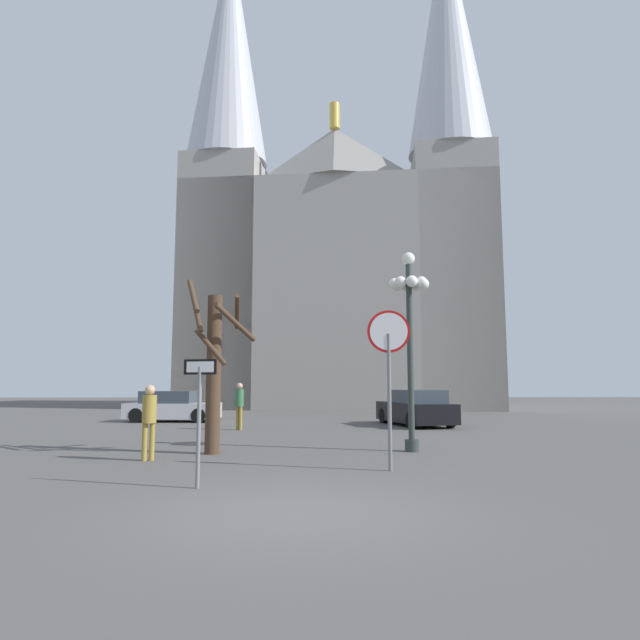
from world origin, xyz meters
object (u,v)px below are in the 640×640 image
(cathedral, at_px, (339,251))
(one_way_arrow_sign, at_px, (199,405))
(parked_car_far_silver, at_px, (172,407))
(stop_sign, at_px, (389,355))
(street_lamp, at_px, (409,316))
(bare_tree, at_px, (214,364))
(pedestrian_standing, at_px, (149,415))
(pedestrian_walking, at_px, (239,401))
(parked_car_near_black, at_px, (415,409))

(cathedral, xyz_separation_m, one_way_arrow_sign, (-4.43, -30.60, -10.19))
(one_way_arrow_sign, xyz_separation_m, parked_car_far_silver, (-4.22, 15.99, -0.72))
(stop_sign, height_order, street_lamp, street_lamp)
(bare_tree, distance_m, parked_car_far_silver, 12.24)
(street_lamp, relative_size, pedestrian_standing, 3.07)
(street_lamp, bearing_deg, stop_sign, -108.76)
(pedestrian_walking, bearing_deg, one_way_arrow_sign, -86.84)
(one_way_arrow_sign, xyz_separation_m, pedestrian_walking, (-0.63, 11.42, -0.31))
(parked_car_near_black, xyz_separation_m, pedestrian_standing, (-8.17, -10.03, 0.34))
(stop_sign, bearing_deg, parked_car_near_black, 75.96)
(stop_sign, xyz_separation_m, one_way_arrow_sign, (-3.51, -1.70, -0.94))
(cathedral, bearing_deg, stop_sign, -91.81)
(parked_car_near_black, relative_size, pedestrian_standing, 2.74)
(bare_tree, xyz_separation_m, pedestrian_walking, (-0.14, 6.98, -1.17))
(pedestrian_standing, bearing_deg, bare_tree, 41.67)
(parked_car_far_silver, bearing_deg, parked_car_near_black, -13.95)
(one_way_arrow_sign, bearing_deg, stop_sign, 25.87)
(cathedral, distance_m, stop_sign, 30.36)
(one_way_arrow_sign, bearing_deg, pedestrian_walking, 93.16)
(street_lamp, bearing_deg, pedestrian_standing, -166.85)
(one_way_arrow_sign, bearing_deg, street_lamp, 46.40)
(bare_tree, height_order, parked_car_far_silver, bare_tree)
(parked_car_near_black, distance_m, pedestrian_standing, 12.94)
(bare_tree, xyz_separation_m, parked_car_far_silver, (-3.73, 11.55, -1.58))
(pedestrian_walking, relative_size, pedestrian_standing, 1.03)
(parked_car_far_silver, height_order, pedestrian_walking, pedestrian_walking)
(cathedral, height_order, parked_car_far_silver, cathedral)
(bare_tree, relative_size, pedestrian_standing, 2.61)
(parked_car_near_black, bearing_deg, pedestrian_walking, -164.78)
(parked_car_far_silver, relative_size, pedestrian_standing, 2.49)
(cathedral, distance_m, bare_tree, 28.21)
(street_lamp, distance_m, parked_car_far_silver, 14.51)
(street_lamp, distance_m, bare_tree, 5.22)
(street_lamp, relative_size, bare_tree, 1.17)
(stop_sign, height_order, one_way_arrow_sign, stop_sign)
(stop_sign, height_order, parked_car_near_black, stop_sign)
(pedestrian_standing, bearing_deg, one_way_arrow_sign, -62.20)
(cathedral, relative_size, pedestrian_walking, 21.00)
(cathedral, distance_m, parked_car_near_black, 20.49)
(parked_car_near_black, bearing_deg, pedestrian_standing, -129.19)
(street_lamp, bearing_deg, parked_car_near_black, 77.72)
(parked_car_near_black, height_order, pedestrian_walking, pedestrian_walking)
(stop_sign, relative_size, street_lamp, 0.62)
(one_way_arrow_sign, distance_m, pedestrian_walking, 11.45)
(parked_car_far_silver, bearing_deg, pedestrian_walking, -51.84)
(street_lamp, height_order, pedestrian_walking, street_lamp)
(stop_sign, xyz_separation_m, bare_tree, (-4.00, 2.73, -0.08))
(one_way_arrow_sign, bearing_deg, parked_car_far_silver, 104.77)
(street_lamp, bearing_deg, parked_car_far_silver, 128.11)
(stop_sign, xyz_separation_m, street_lamp, (1.05, 3.09, 1.19))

